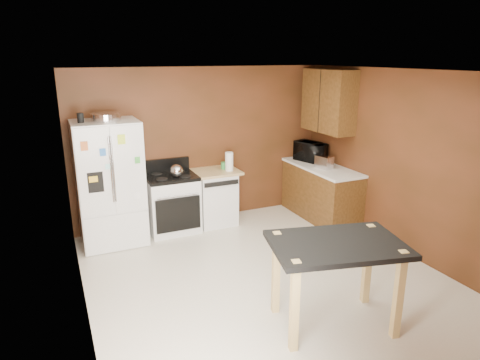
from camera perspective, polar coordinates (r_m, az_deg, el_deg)
floor at (r=5.49m, az=3.35°, el=-12.77°), size 4.50×4.50×0.00m
ceiling at (r=4.80m, az=3.86°, el=14.27°), size 4.50×4.50×0.00m
wall_back at (r=7.02m, az=-5.00°, el=4.61°), size 4.20×0.00×4.20m
wall_front at (r=3.32m, az=22.19°, el=-10.29°), size 4.20×0.00×4.20m
wall_left at (r=4.48m, az=-21.01°, el=-3.30°), size 0.00×4.50×4.50m
wall_right at (r=6.24m, az=20.94°, el=2.09°), size 0.00×4.50×4.50m
roasting_pan at (r=6.20m, az=-17.44°, el=8.02°), size 0.41×0.41×0.10m
pen_cup at (r=6.12m, az=-20.50°, el=7.76°), size 0.09×0.09×0.13m
kettle at (r=6.48m, az=-8.46°, el=1.20°), size 0.20×0.20×0.20m
paper_towel at (r=6.80m, az=-1.46°, el=2.47°), size 0.17×0.17×0.30m
green_canister at (r=6.93m, az=-2.12°, el=1.94°), size 0.11×0.11×0.11m
toaster at (r=7.07m, az=11.16°, el=2.36°), size 0.22×0.30×0.20m
microwave at (r=7.49m, az=9.37°, el=3.65°), size 0.51×0.63×0.30m
refrigerator at (r=6.40m, az=-16.95°, el=-0.45°), size 0.90×0.80×1.80m
gas_range at (r=6.75m, az=-9.05°, el=-2.97°), size 0.76×0.68×1.10m
dishwasher at (r=6.98m, az=-3.39°, el=-2.22°), size 0.78×0.63×0.89m
right_cabinets at (r=7.25m, az=11.00°, el=1.97°), size 0.63×1.58×2.45m
island at (r=4.38m, az=12.72°, el=-9.72°), size 1.45×1.13×0.92m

